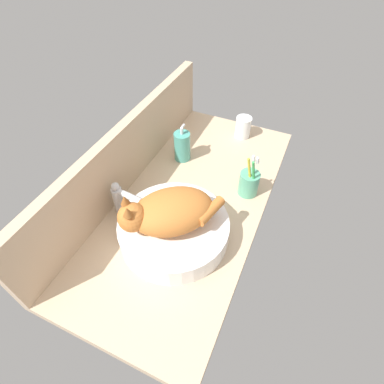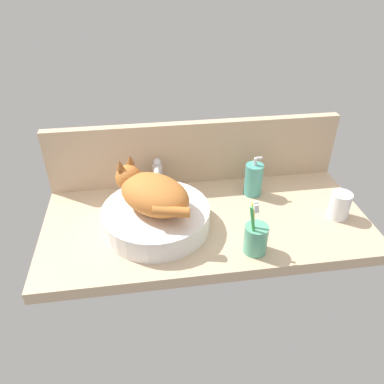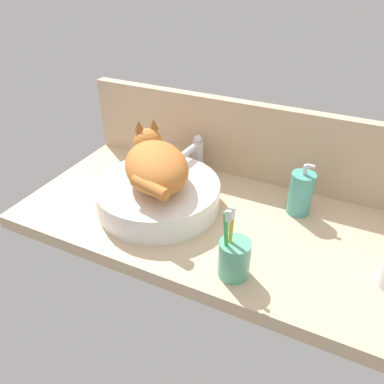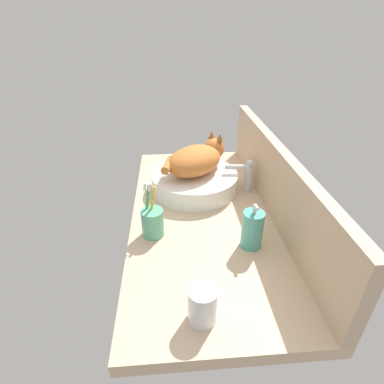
{
  "view_description": "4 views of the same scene",
  "coord_description": "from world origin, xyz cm",
  "px_view_note": "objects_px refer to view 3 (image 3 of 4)",
  "views": [
    {
      "loc": [
        -67.14,
        -31.29,
        82.09
      ],
      "look_at": [
        -3.31,
        -2.73,
        7.92
      ],
      "focal_mm": 28.0,
      "sensor_mm": 36.0,
      "label": 1
    },
    {
      "loc": [
        -19.6,
        -101.04,
        79.4
      ],
      "look_at": [
        -4.26,
        4.2,
        8.2
      ],
      "focal_mm": 35.0,
      "sensor_mm": 36.0,
      "label": 2
    },
    {
      "loc": [
        30.07,
        -78.38,
        63.82
      ],
      "look_at": [
        -6.81,
        -1.81,
        7.24
      ],
      "focal_mm": 35.0,
      "sensor_mm": 36.0,
      "label": 3
    },
    {
      "loc": [
        91.53,
        -12.15,
        62.5
      ],
      "look_at": [
        -0.88,
        -4.84,
        8.2
      ],
      "focal_mm": 28.0,
      "sensor_mm": 36.0,
      "label": 4
    }
  ],
  "objects_px": {
    "sink_basin": "(158,195)",
    "cat": "(155,163)",
    "soap_dispenser": "(301,193)",
    "faucet": "(196,154)",
    "toothbrush_cup": "(234,258)"
  },
  "relations": [
    {
      "from": "sink_basin",
      "to": "cat",
      "type": "xyz_separation_m",
      "value": [
        -0.01,
        0.01,
        0.1
      ]
    },
    {
      "from": "sink_basin",
      "to": "cat",
      "type": "height_order",
      "value": "cat"
    },
    {
      "from": "soap_dispenser",
      "to": "cat",
      "type": "bearing_deg",
      "value": -160.25
    },
    {
      "from": "faucet",
      "to": "toothbrush_cup",
      "type": "bearing_deg",
      "value": -54.1
    },
    {
      "from": "toothbrush_cup",
      "to": "soap_dispenser",
      "type": "bearing_deg",
      "value": 75.21
    },
    {
      "from": "sink_basin",
      "to": "toothbrush_cup",
      "type": "height_order",
      "value": "toothbrush_cup"
    },
    {
      "from": "soap_dispenser",
      "to": "sink_basin",
      "type": "bearing_deg",
      "value": -158.48
    },
    {
      "from": "cat",
      "to": "toothbrush_cup",
      "type": "relative_size",
      "value": 1.6
    },
    {
      "from": "cat",
      "to": "faucet",
      "type": "height_order",
      "value": "cat"
    },
    {
      "from": "cat",
      "to": "faucet",
      "type": "distance_m",
      "value": 0.21
    },
    {
      "from": "soap_dispenser",
      "to": "toothbrush_cup",
      "type": "distance_m",
      "value": 0.32
    },
    {
      "from": "faucet",
      "to": "toothbrush_cup",
      "type": "xyz_separation_m",
      "value": [
        0.27,
        -0.37,
        -0.02
      ]
    },
    {
      "from": "sink_basin",
      "to": "cat",
      "type": "relative_size",
      "value": 1.18
    },
    {
      "from": "cat",
      "to": "sink_basin",
      "type": "bearing_deg",
      "value": -44.89
    },
    {
      "from": "cat",
      "to": "faucet",
      "type": "xyz_separation_m",
      "value": [
        0.03,
        0.2,
        -0.06
      ]
    }
  ]
}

